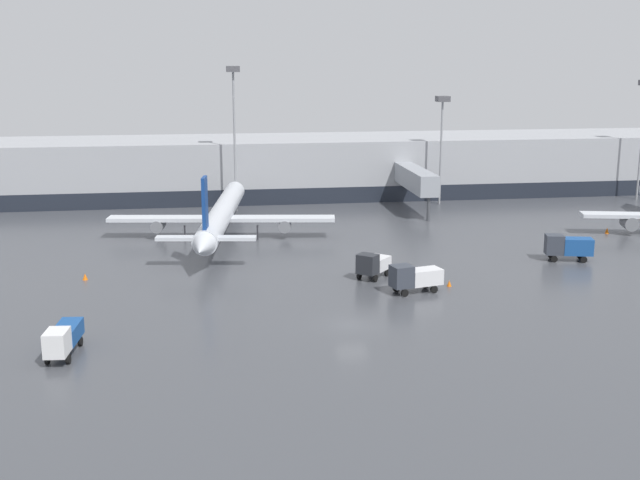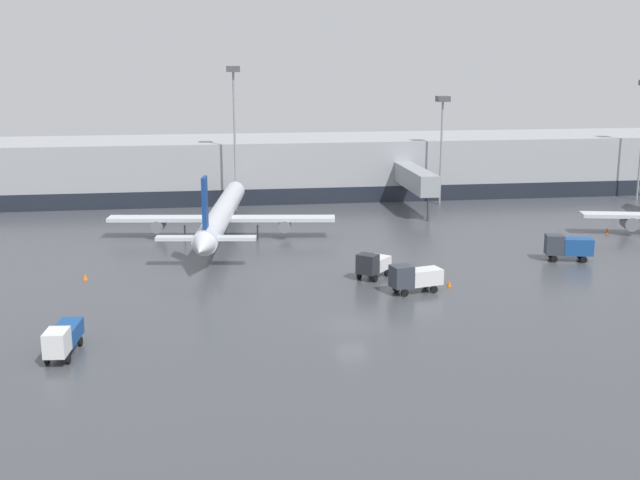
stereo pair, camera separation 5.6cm
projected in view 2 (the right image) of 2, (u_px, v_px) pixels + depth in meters
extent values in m
plane|color=#424449|center=(352.00, 325.00, 65.75)|extent=(320.00, 320.00, 0.00)
cube|color=#9EA0A5|center=(280.00, 167.00, 124.47)|extent=(160.00, 16.00, 9.00)
cube|color=#1E232D|center=(285.00, 197.00, 117.47)|extent=(156.80, 0.10, 2.40)
cube|color=#9399A0|center=(416.00, 179.00, 112.07)|extent=(2.60, 14.80, 2.80)
cylinder|color=#3F4247|center=(428.00, 209.00, 106.20)|extent=(0.44, 0.44, 3.20)
cylinder|color=slate|center=(629.00, 223.00, 98.24)|extent=(2.23, 2.92, 1.70)
cylinder|color=silver|center=(222.00, 213.00, 96.73)|extent=(7.02, 31.82, 2.64)
cone|color=silver|center=(236.00, 189.00, 113.60)|extent=(2.89, 3.23, 2.51)
cone|color=silver|center=(202.00, 248.00, 79.33)|extent=(2.91, 4.26, 2.38)
cube|color=silver|center=(222.00, 219.00, 96.07)|extent=(27.23, 6.18, 0.44)
cube|color=silver|center=(206.00, 238.00, 82.44)|extent=(10.41, 2.78, 0.35)
cube|color=navy|center=(205.00, 205.00, 81.66)|extent=(0.66, 2.22, 5.83)
cylinder|color=slate|center=(159.00, 225.00, 96.22)|extent=(1.81, 2.86, 1.45)
cylinder|color=slate|center=(285.00, 225.00, 96.29)|extent=(1.81, 2.86, 1.45)
cylinder|color=#2D2D33|center=(232.00, 213.00, 107.25)|extent=(0.20, 0.20, 1.73)
cylinder|color=#2D2D33|center=(185.00, 232.00, 95.63)|extent=(0.20, 0.20, 1.73)
cylinder|color=#2D2D33|center=(258.00, 232.00, 95.67)|extent=(0.20, 0.20, 1.73)
cube|color=#19478C|center=(67.00, 332.00, 60.11)|extent=(1.96, 3.73, 1.25)
cube|color=silver|center=(57.00, 343.00, 57.23)|extent=(1.75, 2.34, 1.78)
cylinder|color=black|center=(68.00, 359.00, 57.46)|extent=(0.31, 0.72, 0.70)
cylinder|color=black|center=(47.00, 360.00, 57.39)|extent=(0.31, 0.72, 0.70)
cylinder|color=black|center=(80.00, 341.00, 60.99)|extent=(0.31, 0.72, 0.70)
cylinder|color=black|center=(61.00, 342.00, 60.92)|extent=(0.31, 0.72, 0.70)
cube|color=silver|center=(425.00, 277.00, 74.73)|extent=(3.40, 2.51, 1.46)
cube|color=#333842|center=(402.00, 276.00, 73.76)|extent=(2.23, 2.13, 2.02)
cylinder|color=black|center=(405.00, 293.00, 73.30)|extent=(0.74, 0.41, 0.70)
cylinder|color=black|center=(396.00, 288.00, 74.78)|extent=(0.74, 0.41, 0.70)
cylinder|color=black|center=(434.00, 289.00, 74.43)|extent=(0.74, 0.41, 0.70)
cylinder|color=black|center=(425.00, 285.00, 75.91)|extent=(0.74, 0.41, 0.70)
cube|color=#19478C|center=(578.00, 246.00, 85.65)|extent=(3.37, 2.38, 1.78)
cube|color=#333842|center=(554.00, 244.00, 85.82)|extent=(2.19, 2.03, 2.11)
cylinder|color=black|center=(554.00, 259.00, 85.38)|extent=(0.74, 0.40, 0.70)
cylinder|color=black|center=(551.00, 255.00, 86.90)|extent=(0.74, 0.40, 0.70)
cylinder|color=black|center=(584.00, 260.00, 85.14)|extent=(0.74, 0.40, 0.70)
cylinder|color=black|center=(580.00, 256.00, 86.65)|extent=(0.74, 0.40, 0.70)
cube|color=silver|center=(377.00, 263.00, 79.95)|extent=(3.09, 3.14, 1.25)
cube|color=#26282D|center=(368.00, 264.00, 78.24)|extent=(2.40, 2.36, 1.93)
cylinder|color=black|center=(375.00, 278.00, 78.03)|extent=(0.64, 0.70, 0.70)
cylinder|color=black|center=(359.00, 276.00, 78.95)|extent=(0.64, 0.70, 0.70)
cylinder|color=black|center=(387.00, 273.00, 80.07)|extent=(0.64, 0.70, 0.70)
cylinder|color=black|center=(371.00, 270.00, 80.99)|extent=(0.64, 0.70, 0.70)
cone|color=orange|center=(607.00, 231.00, 98.90)|extent=(0.50, 0.50, 0.75)
cone|color=orange|center=(449.00, 283.00, 76.56)|extent=(0.43, 0.43, 0.60)
cone|color=orange|center=(85.00, 277.00, 78.77)|extent=(0.52, 0.52, 0.64)
cylinder|color=gray|center=(235.00, 143.00, 111.30)|extent=(0.30, 0.30, 19.24)
cube|color=#4C4C51|center=(233.00, 69.00, 109.02)|extent=(1.80, 1.80, 0.80)
cylinder|color=gray|center=(441.00, 154.00, 116.71)|extent=(0.30, 0.30, 14.94)
cube|color=#4C4C51|center=(443.00, 99.00, 114.92)|extent=(1.80, 1.80, 0.80)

